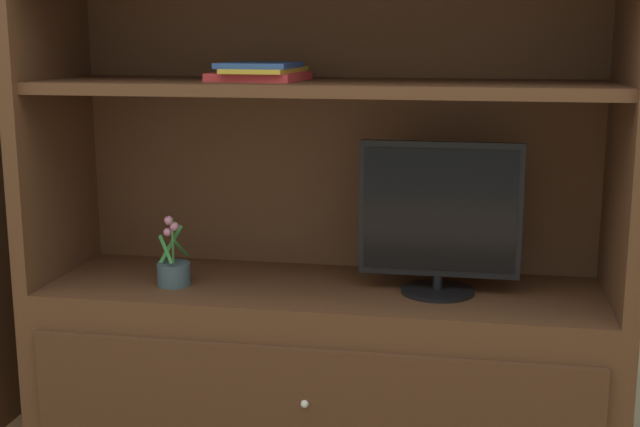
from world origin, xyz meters
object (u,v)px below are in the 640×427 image
(tv_monitor, at_px, (439,218))
(media_console, at_px, (323,307))
(magazine_stack, at_px, (261,72))
(potted_plant, at_px, (174,270))

(tv_monitor, bearing_deg, media_console, 176.90)
(media_console, distance_m, magazine_stack, 0.79)
(media_console, bearing_deg, potted_plant, -169.51)
(potted_plant, bearing_deg, magazine_stack, 15.14)
(media_console, relative_size, potted_plant, 8.20)
(media_console, bearing_deg, tv_monitor, -3.10)
(media_console, relative_size, tv_monitor, 3.73)
(media_console, height_order, magazine_stack, media_console)
(media_console, bearing_deg, magazine_stack, -176.38)
(media_console, distance_m, potted_plant, 0.50)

